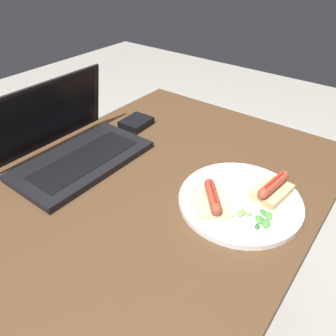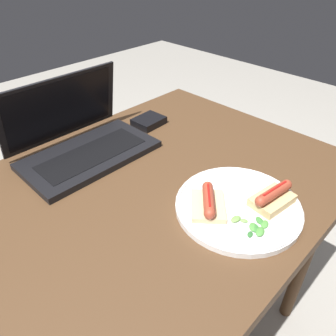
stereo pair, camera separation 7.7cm
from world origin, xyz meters
The scene contains 7 objects.
desk centered at (0.00, 0.00, 0.65)m, with size 1.04×0.75×0.73m.
laptop centered at (-0.02, 0.24, 0.76)m, with size 0.36×0.24×0.21m.
plate centered at (0.09, -0.20, 0.74)m, with size 0.28×0.28×0.02m.
sausage_toast_left centered at (0.03, -0.16, 0.75)m, with size 0.12×0.12×0.04m.
sausage_toast_middle centered at (0.14, -0.26, 0.76)m, with size 0.12×0.07×0.05m.
salad_pile centered at (0.05, -0.27, 0.74)m, with size 0.07×0.08×0.01m.
external_drive centered at (0.23, 0.24, 0.74)m, with size 0.10×0.08×0.02m.
Camera 1 is at (-0.46, -0.42, 1.23)m, focal length 35.00 mm.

